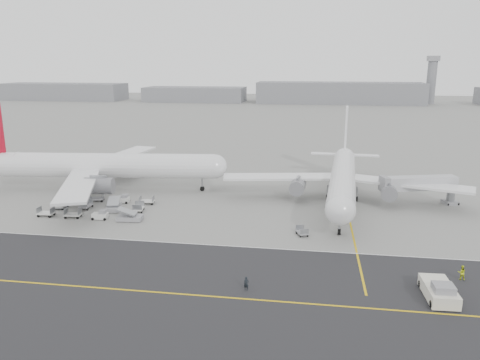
% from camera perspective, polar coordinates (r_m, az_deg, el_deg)
% --- Properties ---
extents(ground, '(700.00, 700.00, 0.00)m').
position_cam_1_polar(ground, '(76.02, -9.37, -6.85)').
color(ground, gray).
rests_on(ground, ground).
extents(taxiway, '(220.00, 59.00, 0.03)m').
position_cam_1_polar(taxiway, '(58.97, -10.11, -13.32)').
color(taxiway, '#2A2A2D').
rests_on(taxiway, ground).
extents(horizon_buildings, '(520.00, 28.00, 28.00)m').
position_cam_1_polar(horizon_buildings, '(328.48, 10.14, 9.22)').
color(horizon_buildings, gray).
rests_on(horizon_buildings, ground).
extents(control_tower, '(7.00, 7.00, 31.25)m').
position_cam_1_polar(control_tower, '(341.30, 22.31, 11.31)').
color(control_tower, gray).
rests_on(control_tower, ground).
extents(airliner_a, '(54.45, 53.60, 18.80)m').
position_cam_1_polar(airliner_a, '(105.14, -16.50, 1.72)').
color(airliner_a, white).
rests_on(airliner_a, ground).
extents(airliner_b, '(48.55, 49.24, 16.98)m').
position_cam_1_polar(airliner_b, '(95.00, 12.44, 0.36)').
color(airliner_b, white).
rests_on(airliner_b, ground).
extents(pushback_tug, '(3.40, 8.67, 2.47)m').
position_cam_1_polar(pushback_tug, '(60.88, 23.12, -12.33)').
color(pushback_tug, silver).
rests_on(pushback_tug, ground).
extents(jet_bridge, '(15.78, 6.91, 5.91)m').
position_cam_1_polar(jet_bridge, '(96.47, 21.06, -0.53)').
color(jet_bridge, gray).
rests_on(jet_bridge, ground).
extents(gse_cluster, '(26.10, 21.04, 2.18)m').
position_cam_1_polar(gse_cluster, '(92.31, -16.77, -3.48)').
color(gse_cluster, gray).
rests_on(gse_cluster, ground).
extents(stray_dolly, '(2.20, 2.70, 1.44)m').
position_cam_1_polar(stray_dolly, '(76.37, 7.56, -6.68)').
color(stray_dolly, silver).
rests_on(stray_dolly, ground).
extents(ground_crew_a, '(0.69, 0.51, 1.76)m').
position_cam_1_polar(ground_crew_a, '(58.19, 0.76, -12.52)').
color(ground_crew_a, black).
rests_on(ground_crew_a, ground).
extents(ground_crew_b, '(0.96, 0.76, 1.94)m').
position_cam_1_polar(ground_crew_b, '(67.02, 25.41, -10.15)').
color(ground_crew_b, '#C7D919').
rests_on(ground_crew_b, ground).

